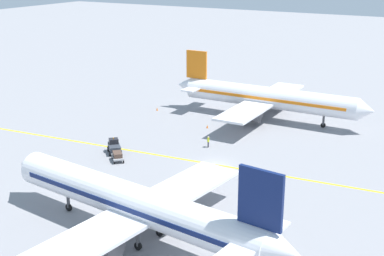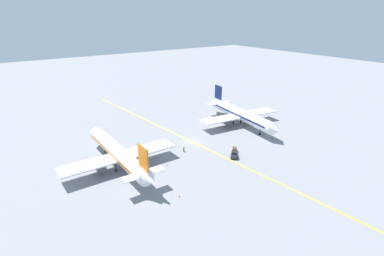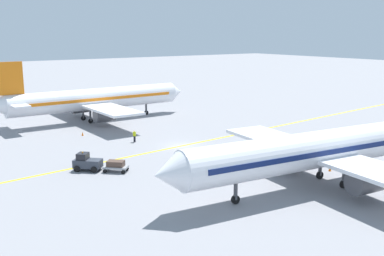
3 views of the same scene
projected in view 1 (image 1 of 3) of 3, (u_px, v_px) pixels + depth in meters
name	position (u px, v px, depth m)	size (l,w,h in m)	color
ground_plane	(216.00, 165.00, 71.44)	(400.00, 400.00, 0.00)	gray
apron_yellow_centreline	(216.00, 165.00, 71.44)	(0.40, 120.00, 0.01)	yellow
airplane_at_gate	(266.00, 98.00, 90.56)	(28.03, 35.42, 10.60)	white
airplane_adjacent_stand	(136.00, 204.00, 51.75)	(28.41, 35.54, 10.60)	white
baggage_tug_dark	(114.00, 147.00, 75.58)	(3.17, 3.19, 2.11)	#333842
baggage_cart_trailing	(118.00, 156.00, 72.60)	(2.82, 2.84, 1.24)	gray
ground_crew_worker	(208.00, 141.00, 77.76)	(0.56, 0.31, 1.68)	#23232D
traffic_cone_near_nose	(192.00, 236.00, 52.62)	(0.32, 0.32, 0.55)	orange
traffic_cone_mid_apron	(207.00, 127.00, 86.59)	(0.32, 0.32, 0.55)	orange
traffic_cone_by_wingtip	(157.00, 109.00, 96.53)	(0.32, 0.32, 0.55)	orange
traffic_cone_far_edge	(175.00, 190.00, 63.03)	(0.32, 0.32, 0.55)	orange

